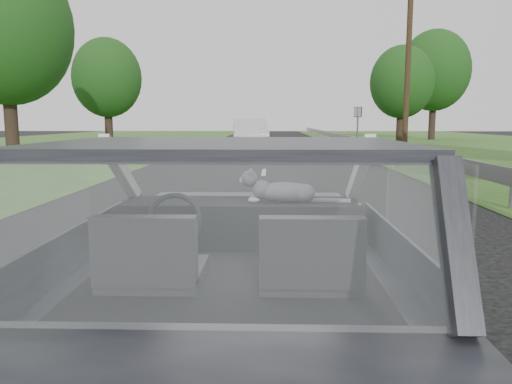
# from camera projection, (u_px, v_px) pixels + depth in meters

# --- Properties ---
(subject_car) EXTENTS (1.80, 4.00, 1.45)m
(subject_car) POSITION_uv_depth(u_px,v_px,m) (234.00, 267.00, 2.80)
(subject_car) COLOR black
(subject_car) RESTS_ON ground
(dashboard) EXTENTS (1.58, 0.45, 0.30)m
(dashboard) POSITION_uv_depth(u_px,v_px,m) (241.00, 223.00, 3.40)
(dashboard) COLOR black
(dashboard) RESTS_ON subject_car
(driver_seat) EXTENTS (0.50, 0.72, 0.42)m
(driver_seat) POSITION_uv_depth(u_px,v_px,m) (150.00, 253.00, 2.50)
(driver_seat) COLOR black
(driver_seat) RESTS_ON subject_car
(passenger_seat) EXTENTS (0.50, 0.72, 0.42)m
(passenger_seat) POSITION_uv_depth(u_px,v_px,m) (310.00, 254.00, 2.48)
(passenger_seat) COLOR black
(passenger_seat) RESTS_ON subject_car
(steering_wheel) EXTENTS (0.36, 0.36, 0.04)m
(steering_wheel) POSITION_uv_depth(u_px,v_px,m) (174.00, 221.00, 3.11)
(steering_wheel) COLOR black
(steering_wheel) RESTS_ON dashboard
(cat) EXTENTS (0.53, 0.17, 0.24)m
(cat) POSITION_uv_depth(u_px,v_px,m) (285.00, 191.00, 3.31)
(cat) COLOR slate
(cat) RESTS_ON dashboard
(guardrail) EXTENTS (0.05, 90.00, 0.32)m
(guardrail) POSITION_uv_depth(u_px,v_px,m) (433.00, 159.00, 12.59)
(guardrail) COLOR gray
(guardrail) RESTS_ON ground
(other_car) EXTENTS (2.37, 5.06, 1.62)m
(other_car) POSITION_uv_depth(u_px,v_px,m) (250.00, 134.00, 26.10)
(other_car) COLOR silver
(other_car) RESTS_ON ground
(highway_sign) EXTENTS (0.35, 0.89, 2.25)m
(highway_sign) POSITION_uv_depth(u_px,v_px,m) (357.00, 128.00, 27.07)
(highway_sign) COLOR #134823
(highway_sign) RESTS_ON ground
(utility_pole) EXTENTS (0.32, 0.32, 7.66)m
(utility_pole) POSITION_uv_depth(u_px,v_px,m) (408.00, 69.00, 22.47)
(utility_pole) COLOR brown
(utility_pole) RESTS_ON ground
(tree_2) EXTENTS (4.69, 4.69, 6.14)m
(tree_2) POSITION_uv_depth(u_px,v_px,m) (401.00, 96.00, 32.19)
(tree_2) COLOR #1D4817
(tree_2) RESTS_ON ground
(tree_3) EXTENTS (6.56, 6.56, 8.35)m
(tree_3) POSITION_uv_depth(u_px,v_px,m) (434.00, 87.00, 39.43)
(tree_3) COLOR #1D4817
(tree_3) RESTS_ON ground
(tree_5) EXTENTS (6.85, 6.85, 7.82)m
(tree_5) POSITION_uv_depth(u_px,v_px,m) (7.00, 59.00, 19.50)
(tree_5) COLOR #1D4817
(tree_5) RESTS_ON ground
(tree_6) EXTENTS (4.39, 4.39, 6.34)m
(tree_6) POSITION_uv_depth(u_px,v_px,m) (108.00, 94.00, 30.59)
(tree_6) COLOR #1D4817
(tree_6) RESTS_ON ground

